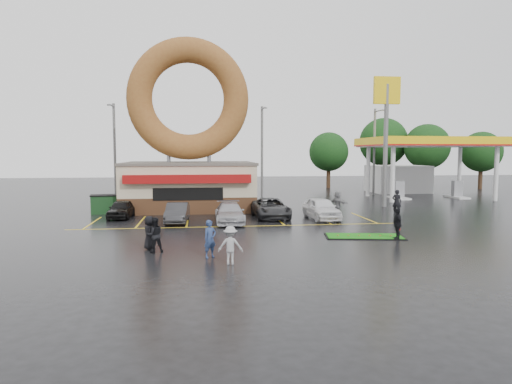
{
  "coord_description": "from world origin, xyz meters",
  "views": [
    {
      "loc": [
        -2.19,
        -23.94,
        4.5
      ],
      "look_at": [
        1.06,
        2.12,
        2.2
      ],
      "focal_mm": 32.0,
      "sensor_mm": 36.0,
      "label": 1
    }
  ],
  "objects": [
    {
      "name": "gas_station",
      "position": [
        20.0,
        20.94,
        3.7
      ],
      "size": [
        12.3,
        13.65,
        5.9
      ],
      "color": "silver",
      "rests_on": "ground"
    },
    {
      "name": "tree_far_d",
      "position": [
        14.0,
        32.0,
        4.53
      ],
      "size": [
        4.9,
        4.9,
        7.0
      ],
      "color": "#332114",
      "rests_on": "ground"
    },
    {
      "name": "car_white",
      "position": [
        5.94,
        5.7,
        0.73
      ],
      "size": [
        2.0,
        4.38,
        1.46
      ],
      "primitive_type": "imported",
      "rotation": [
        0.0,
        0.0,
        0.07
      ],
      "color": "white",
      "rests_on": "ground"
    },
    {
      "name": "streetlight_left",
      "position": [
        -10.0,
        19.92,
        4.78
      ],
      "size": [
        0.4,
        2.21,
        9.0
      ],
      "color": "slate",
      "rests_on": "ground"
    },
    {
      "name": "dumpster",
      "position": [
        -9.18,
        10.51,
        0.65
      ],
      "size": [
        1.95,
        1.43,
        1.3
      ],
      "primitive_type": "cube",
      "rotation": [
        0.0,
        0.0,
        0.14
      ],
      "color": "#163A1A",
      "rests_on": "ground"
    },
    {
      "name": "shell_sign",
      "position": [
        13.0,
        12.0,
        7.38
      ],
      "size": [
        2.2,
        0.36,
        10.6
      ],
      "color": "slate",
      "rests_on": "ground"
    },
    {
      "name": "ground",
      "position": [
        0.0,
        0.0,
        0.0
      ],
      "size": [
        120.0,
        120.0,
        0.0
      ],
      "primitive_type": "plane",
      "color": "black",
      "rests_on": "ground"
    },
    {
      "name": "car_dgrey",
      "position": [
        -3.62,
        5.4,
        0.63
      ],
      "size": [
        1.52,
        3.88,
        1.26
      ],
      "primitive_type": "imported",
      "rotation": [
        0.0,
        0.0,
        -0.05
      ],
      "color": "#2D2C2F",
      "rests_on": "ground"
    },
    {
      "name": "car_silver",
      "position": [
        -0.3,
        4.86,
        0.64
      ],
      "size": [
        1.85,
        4.43,
        1.28
      ],
      "primitive_type": "imported",
      "rotation": [
        0.0,
        0.0,
        -0.01
      ],
      "color": "#ACACB2",
      "rests_on": "ground"
    },
    {
      "name": "person_bystander",
      "position": [
        -4.52,
        -2.71,
        0.78
      ],
      "size": [
        0.6,
        0.83,
        1.56
      ],
      "primitive_type": "imported",
      "rotation": [
        0.0,
        0.0,
        1.71
      ],
      "color": "black",
      "rests_on": "ground"
    },
    {
      "name": "putting_green",
      "position": [
        6.49,
        -0.89,
        0.03
      ],
      "size": [
        4.33,
        2.43,
        0.51
      ],
      "color": "black",
      "rests_on": "ground"
    },
    {
      "name": "person_blackjkt",
      "position": [
        -4.22,
        -3.33,
        0.79
      ],
      "size": [
        0.91,
        0.8,
        1.59
      ],
      "primitive_type": "imported",
      "rotation": [
        0.0,
        0.0,
        3.44
      ],
      "color": "black",
      "rests_on": "ground"
    },
    {
      "name": "person_cameraman",
      "position": [
        7.9,
        -1.79,
        0.81
      ],
      "size": [
        0.45,
        0.97,
        1.62
      ],
      "primitive_type": "imported",
      "rotation": [
        0.0,
        0.0,
        -1.63
      ],
      "color": "black",
      "rests_on": "ground"
    },
    {
      "name": "car_black",
      "position": [
        -7.53,
        7.95,
        0.61
      ],
      "size": [
        1.64,
        3.67,
        1.23
      ],
      "primitive_type": "imported",
      "rotation": [
        0.0,
        0.0,
        -0.05
      ],
      "color": "black",
      "rests_on": "ground"
    },
    {
      "name": "tree_far_b",
      "position": [
        32.0,
        28.0,
        4.53
      ],
      "size": [
        4.9,
        4.9,
        7.0
      ],
      "color": "#332114",
      "rests_on": "ground"
    },
    {
      "name": "tree_far_c",
      "position": [
        22.0,
        34.0,
        5.84
      ],
      "size": [
        6.3,
        6.3,
        9.0
      ],
      "color": "#332114",
      "rests_on": "ground"
    },
    {
      "name": "tree_far_a",
      "position": [
        26.0,
        30.0,
        5.18
      ],
      "size": [
        5.6,
        5.6,
        8.0
      ],
      "color": "#332114",
      "rests_on": "ground"
    },
    {
      "name": "person_walker_near",
      "position": [
        7.57,
        7.34,
        0.88
      ],
      "size": [
        1.08,
        1.71,
        1.76
      ],
      "primitive_type": "imported",
      "rotation": [
        0.0,
        0.0,
        1.95
      ],
      "color": "gray",
      "rests_on": "ground"
    },
    {
      "name": "person_walker_far",
      "position": [
        11.93,
        7.21,
        0.9
      ],
      "size": [
        0.79,
        0.73,
        1.81
      ],
      "primitive_type": "imported",
      "rotation": [
        0.0,
        0.0,
        2.55
      ],
      "color": "black",
      "rests_on": "ground"
    },
    {
      "name": "person_hoodie",
      "position": [
        -0.98,
        -5.94,
        0.77
      ],
      "size": [
        1.07,
        0.72,
        1.55
      ],
      "primitive_type": "imported",
      "rotation": [
        0.0,
        0.0,
        2.99
      ],
      "color": "#99999C",
      "rests_on": "ground"
    },
    {
      "name": "person_blue",
      "position": [
        -1.77,
        -4.64,
        0.81
      ],
      "size": [
        0.71,
        0.64,
        1.62
      ],
      "primitive_type": "imported",
      "rotation": [
        0.0,
        0.0,
        0.55
      ],
      "color": "navy",
      "rests_on": "ground"
    },
    {
      "name": "streetlight_right",
      "position": [
        16.0,
        21.92,
        4.78
      ],
      "size": [
        0.4,
        2.21,
        9.0
      ],
      "color": "slate",
      "rests_on": "ground"
    },
    {
      "name": "car_grey",
      "position": [
        2.65,
        6.77,
        0.67
      ],
      "size": [
        2.31,
        4.88,
        1.35
      ],
      "primitive_type": "imported",
      "rotation": [
        0.0,
        0.0,
        0.02
      ],
      "color": "#2A2A2C",
      "rests_on": "ground"
    },
    {
      "name": "donut_shop",
      "position": [
        -3.0,
        12.97,
        4.46
      ],
      "size": [
        10.2,
        8.7,
        13.5
      ],
      "color": "#472B19",
      "rests_on": "ground"
    },
    {
      "name": "streetlight_mid",
      "position": [
        4.0,
        20.92,
        4.78
      ],
      "size": [
        0.4,
        2.21,
        9.0
      ],
      "color": "slate",
      "rests_on": "ground"
    }
  ]
}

